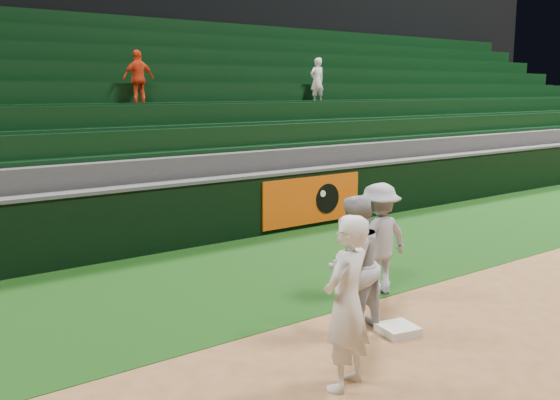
# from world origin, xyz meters

# --- Properties ---
(ground) EXTENTS (70.00, 70.00, 0.00)m
(ground) POSITION_xyz_m (0.00, 0.00, 0.00)
(ground) COLOR brown
(ground) RESTS_ON ground
(foul_grass) EXTENTS (36.00, 4.20, 0.01)m
(foul_grass) POSITION_xyz_m (0.00, 3.00, 0.00)
(foul_grass) COLOR black
(foul_grass) RESTS_ON ground
(first_base) EXTENTS (0.50, 0.50, 0.10)m
(first_base) POSITION_xyz_m (0.08, -0.10, 0.05)
(first_base) COLOR silver
(first_base) RESTS_ON ground
(first_baseman) EXTENTS (0.74, 0.60, 1.75)m
(first_baseman) POSITION_xyz_m (-1.38, -0.73, 0.87)
(first_baseman) COLOR silver
(first_baseman) RESTS_ON ground
(baserunner) EXTENTS (0.90, 0.74, 1.69)m
(baserunner) POSITION_xyz_m (-0.33, 0.27, 0.84)
(baserunner) COLOR #9FA2A9
(baserunner) RESTS_ON ground
(base_coach) EXTENTS (1.05, 0.62, 1.61)m
(base_coach) POSITION_xyz_m (0.95, 1.10, 0.81)
(base_coach) COLOR #9395A0
(base_coach) RESTS_ON foul_grass
(field_wall) EXTENTS (36.00, 0.45, 1.25)m
(field_wall) POSITION_xyz_m (0.03, 5.20, 0.63)
(field_wall) COLOR black
(field_wall) RESTS_ON ground
(stadium_seating) EXTENTS (36.00, 5.95, 4.85)m
(stadium_seating) POSITION_xyz_m (-0.00, 8.97, 1.70)
(stadium_seating) COLOR #333335
(stadium_seating) RESTS_ON ground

